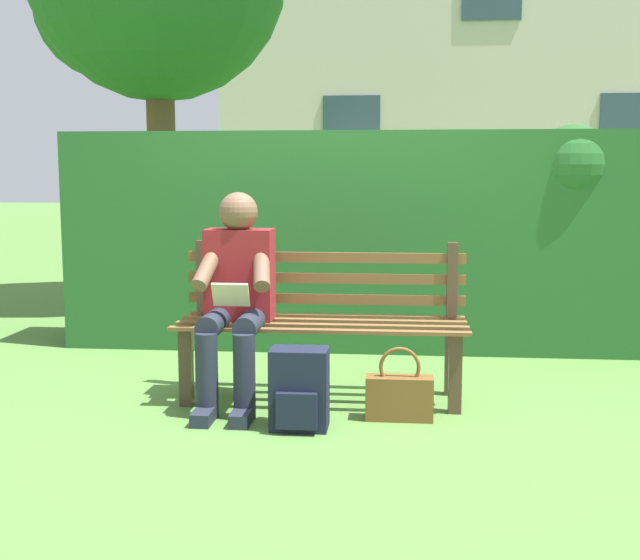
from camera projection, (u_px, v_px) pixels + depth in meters
ground at (322, 400)px, 4.68m from camera, size 60.00×60.00×0.00m
park_bench at (323, 320)px, 4.70m from camera, size 1.64×0.53×0.89m
person_seated at (236, 292)px, 4.54m from camera, size 0.44×0.73×1.19m
hedge_backdrop at (380, 236)px, 6.03m from camera, size 4.59×0.69×1.63m
building_facade at (480, 51)px, 14.08m from camera, size 8.51×3.30×6.78m
backpack at (299, 390)px, 4.13m from camera, size 0.29×0.27×0.41m
handbag at (399, 395)px, 4.29m from camera, size 0.35×0.13×0.39m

